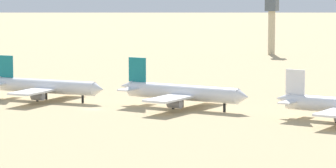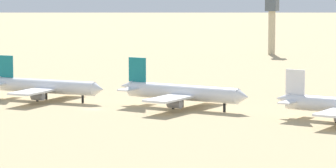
% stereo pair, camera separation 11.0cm
% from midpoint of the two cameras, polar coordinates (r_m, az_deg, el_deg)
% --- Properties ---
extents(ground, '(4000.00, 4000.00, 0.00)m').
position_cam_midpoint_polar(ground, '(236.84, -4.78, -1.60)').
color(ground, tan).
extents(parked_jet_teal_3, '(37.14, 31.04, 12.31)m').
position_cam_midpoint_polar(parked_jet_teal_3, '(255.28, -7.77, -0.15)').
color(parked_jet_teal_3, white).
rests_on(parked_jet_teal_3, ground).
extents(parked_jet_teal_4, '(39.02, 33.02, 12.88)m').
position_cam_midpoint_polar(parked_jet_teal_4, '(237.29, 0.87, -0.54)').
color(parked_jet_teal_4, white).
rests_on(parked_jet_teal_4, ground).
extents(control_tower, '(5.20, 5.20, 25.69)m').
position_cam_midpoint_polar(control_tower, '(417.75, 6.59, 3.98)').
color(control_tower, '#C6B793').
rests_on(control_tower, ground).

